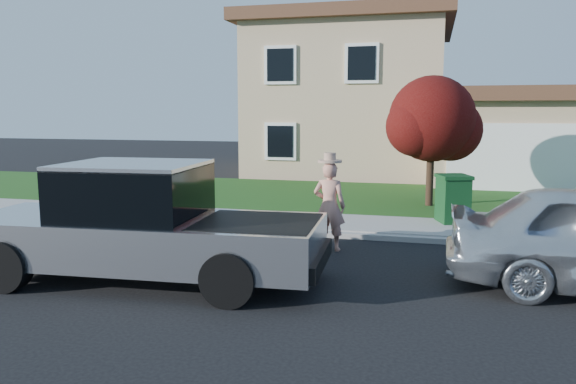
# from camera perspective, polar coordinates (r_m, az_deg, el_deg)

# --- Properties ---
(ground) EXTENTS (80.00, 80.00, 0.00)m
(ground) POSITION_cam_1_polar(r_m,az_deg,el_deg) (10.39, -7.07, -7.55)
(ground) COLOR black
(ground) RESTS_ON ground
(curb) EXTENTS (40.00, 0.20, 0.12)m
(curb) POSITION_cam_1_polar(r_m,az_deg,el_deg) (12.78, 1.90, -4.20)
(curb) COLOR gray
(curb) RESTS_ON ground
(sidewalk) EXTENTS (40.00, 2.00, 0.15)m
(sidewalk) POSITION_cam_1_polar(r_m,az_deg,el_deg) (13.83, 2.89, -3.19)
(sidewalk) COLOR gray
(sidewalk) RESTS_ON ground
(lawn) EXTENTS (40.00, 7.00, 0.10)m
(lawn) POSITION_cam_1_polar(r_m,az_deg,el_deg) (18.20, 5.72, -0.53)
(lawn) COLOR #144816
(lawn) RESTS_ON ground
(house) EXTENTS (14.00, 11.30, 6.85)m
(house) POSITION_cam_1_polar(r_m,az_deg,el_deg) (25.79, 9.21, 8.93)
(house) COLOR tan
(house) RESTS_ON ground
(pickup_truck) EXTENTS (6.13, 2.45, 1.98)m
(pickup_truck) POSITION_cam_1_polar(r_m,az_deg,el_deg) (9.59, -14.61, -3.41)
(pickup_truck) COLOR black
(pickup_truck) RESTS_ON ground
(woman) EXTENTS (0.69, 0.48, 1.99)m
(woman) POSITION_cam_1_polar(r_m,az_deg,el_deg) (11.36, 4.23, -1.27)
(woman) COLOR tan
(woman) RESTS_ON ground
(ornamental_tree) EXTENTS (2.70, 2.44, 3.71)m
(ornamental_tree) POSITION_cam_1_polar(r_m,az_deg,el_deg) (16.57, 14.54, 6.80)
(ornamental_tree) COLOR black
(ornamental_tree) RESTS_ON lawn
(trash_bin) EXTENTS (0.92, 0.99, 1.15)m
(trash_bin) POSITION_cam_1_polar(r_m,az_deg,el_deg) (14.06, 16.41, -0.62)
(trash_bin) COLOR #0F3817
(trash_bin) RESTS_ON sidewalk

